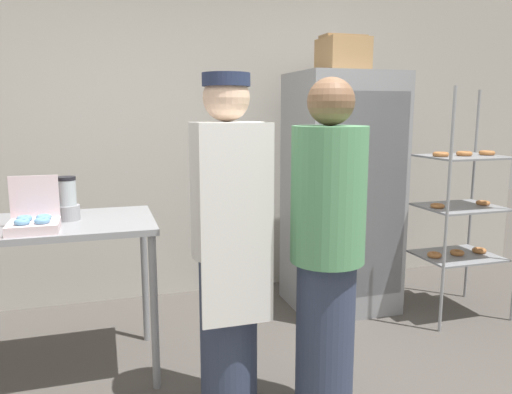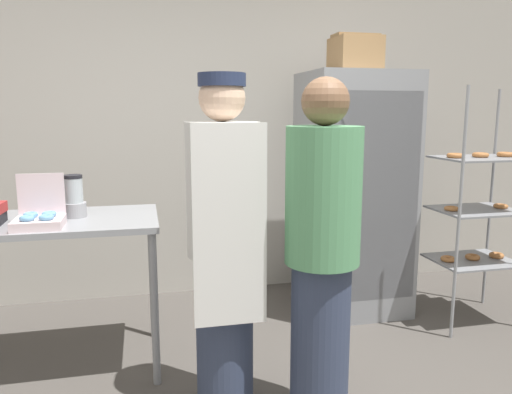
% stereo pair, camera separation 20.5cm
% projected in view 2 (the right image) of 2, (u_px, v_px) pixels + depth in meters
% --- Properties ---
extents(back_wall, '(6.40, 0.12, 2.82)m').
position_uv_depth(back_wall, '(220.00, 129.00, 4.27)').
color(back_wall, '#B7B2A8').
rests_on(back_wall, ground_plane).
extents(refrigerator, '(0.78, 0.71, 1.85)m').
position_uv_depth(refrigerator, '(353.00, 194.00, 3.87)').
color(refrigerator, gray).
rests_on(refrigerator, ground_plane).
extents(baking_rack, '(0.66, 0.53, 1.73)m').
position_uv_depth(baking_rack, '(476.00, 209.00, 3.65)').
color(baking_rack, '#93969B').
rests_on(baking_rack, ground_plane).
extents(prep_counter, '(1.22, 0.71, 0.94)m').
position_uv_depth(prep_counter, '(52.00, 236.00, 2.94)').
color(prep_counter, gray).
rests_on(prep_counter, ground_plane).
extents(donut_box, '(0.26, 0.24, 0.28)m').
position_uv_depth(donut_box, '(39.00, 219.00, 2.72)').
color(donut_box, silver).
rests_on(donut_box, prep_counter).
extents(blender_pitcher, '(0.14, 0.14, 0.25)m').
position_uv_depth(blender_pitcher, '(74.00, 199.00, 2.96)').
color(blender_pitcher, '#99999E').
rests_on(blender_pitcher, prep_counter).
extents(cardboard_storage_box, '(0.33, 0.32, 0.27)m').
position_uv_depth(cardboard_storage_box, '(355.00, 54.00, 3.66)').
color(cardboard_storage_box, '#A87F51').
rests_on(cardboard_storage_box, refrigerator).
extents(person_baker, '(0.37, 0.39, 1.74)m').
position_uv_depth(person_baker, '(224.00, 242.00, 2.52)').
color(person_baker, '#333D56').
rests_on(person_baker, ground_plane).
extents(person_customer, '(0.36, 0.36, 1.72)m').
position_uv_depth(person_customer, '(322.00, 254.00, 2.43)').
color(person_customer, '#333D56').
rests_on(person_customer, ground_plane).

